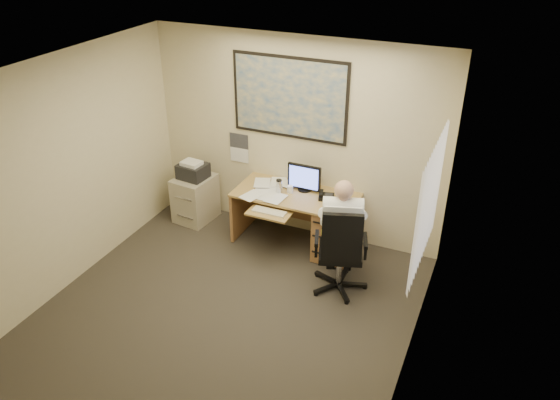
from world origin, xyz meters
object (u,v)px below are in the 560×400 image
at_px(desk, 319,219).
at_px(filing_cabinet, 195,194).
at_px(office_chair, 337,266).
at_px(person, 342,236).

bearing_deg(desk, filing_cabinet, 179.83).
xyz_separation_m(office_chair, person, (0.02, 0.08, 0.37)).
relative_size(office_chair, person, 0.82).
bearing_deg(person, filing_cabinet, 146.73).
xyz_separation_m(filing_cabinet, person, (2.41, -0.68, 0.31)).
bearing_deg(office_chair, desk, 104.94).
relative_size(filing_cabinet, person, 0.65).
xyz_separation_m(filing_cabinet, office_chair, (2.39, -0.76, -0.06)).
distance_m(desk, filing_cabinet, 1.90).
xyz_separation_m(desk, filing_cabinet, (-1.90, 0.01, -0.05)).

